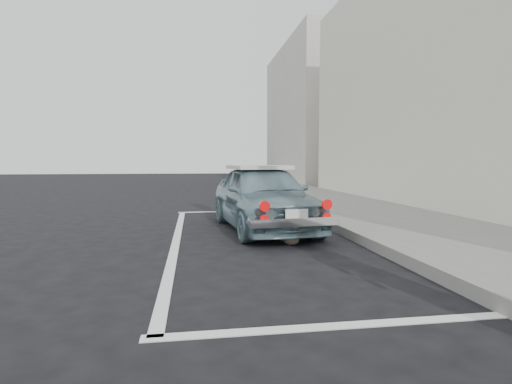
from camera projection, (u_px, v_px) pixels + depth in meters
ground at (269, 306)px, 3.40m from camera, size 80.00×80.00×0.00m
sidewalk at (457, 240)px, 5.85m from camera, size 2.80×40.00×0.15m
building_far at (311, 115)px, 23.78m from camera, size 3.50×10.00×8.00m
pline_rear at (347, 325)px, 2.98m from camera, size 3.00×0.12×0.01m
pline_front at (240, 211)px, 9.88m from camera, size 3.00×0.12×0.01m
pline_side at (176, 240)px, 6.21m from camera, size 0.12×7.00×0.01m
retro_coupe at (263, 196)px, 7.24m from camera, size 1.75×3.63×1.19m
cat at (291, 237)px, 5.87m from camera, size 0.31×0.45×0.25m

